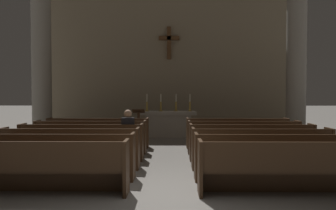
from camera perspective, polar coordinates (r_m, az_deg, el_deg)
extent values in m
plane|color=gray|center=(6.48, -0.77, -13.87)|extent=(80.00, 80.00, 0.00)
cube|color=#422B19|center=(6.80, -19.96, -9.55)|extent=(3.07, 0.40, 0.05)
cube|color=#422B19|center=(6.54, -20.69, -7.56)|extent=(3.07, 0.05, 0.50)
cube|color=#422B19|center=(7.01, -19.41, -11.07)|extent=(3.07, 0.04, 0.40)
cube|color=#422B19|center=(6.39, -6.60, -9.72)|extent=(0.06, 0.50, 0.95)
cube|color=#422B19|center=(7.77, -17.19, -8.05)|extent=(3.07, 0.40, 0.05)
cube|color=#422B19|center=(7.52, -17.74, -6.27)|extent=(3.07, 0.05, 0.50)
cube|color=#422B19|center=(7.98, -16.77, -9.42)|extent=(3.07, 0.04, 0.40)
cube|color=#422B19|center=(7.42, -5.55, -8.06)|extent=(0.06, 0.50, 0.95)
cube|color=#422B19|center=(8.77, -15.05, -6.87)|extent=(3.07, 0.40, 0.05)
cube|color=#422B19|center=(8.52, -15.48, -5.27)|extent=(3.07, 0.05, 0.50)
cube|color=#422B19|center=(8.98, -14.72, -8.12)|extent=(3.07, 0.04, 0.40)
cube|color=#422B19|center=(8.46, -4.77, -6.80)|extent=(0.06, 0.50, 0.95)
cube|color=#422B19|center=(9.29, -24.47, -6.18)|extent=(0.06, 0.50, 0.95)
cube|color=#422B19|center=(9.78, -13.36, -5.93)|extent=(3.07, 0.40, 0.05)
cube|color=#422B19|center=(9.53, -13.71, -4.48)|extent=(3.07, 0.05, 0.50)
cube|color=#422B19|center=(9.99, -13.10, -7.07)|extent=(3.07, 0.04, 0.40)
cube|color=#422B19|center=(9.50, -4.16, -5.82)|extent=(0.06, 0.50, 0.95)
cube|color=#422B19|center=(10.25, -21.95, -5.38)|extent=(0.06, 0.50, 0.95)
cube|color=#422B19|center=(10.80, -12.00, -5.16)|extent=(3.07, 0.40, 0.05)
cube|color=#422B19|center=(10.55, -12.28, -3.83)|extent=(3.07, 0.05, 0.50)
cube|color=#422B19|center=(11.00, -11.78, -6.21)|extent=(3.07, 0.04, 0.40)
cube|color=#422B19|center=(10.54, -3.67, -5.03)|extent=(0.06, 0.50, 0.95)
cube|color=#422B19|center=(11.22, -19.87, -4.71)|extent=(0.06, 0.50, 0.95)
cube|color=#422B19|center=(11.82, -10.87, -4.53)|extent=(3.07, 0.40, 0.05)
cube|color=#422B19|center=(11.57, -11.10, -3.30)|extent=(3.07, 0.05, 0.50)
cube|color=#422B19|center=(12.02, -10.69, -5.49)|extent=(3.07, 0.04, 0.40)
cube|color=#422B19|center=(11.58, -3.27, -4.38)|extent=(0.06, 0.50, 0.95)
cube|color=#422B19|center=(12.21, -18.12, -4.15)|extent=(0.06, 0.50, 0.95)
cube|color=#422B19|center=(6.69, 18.74, -9.72)|extent=(3.07, 0.40, 0.05)
cube|color=#422B19|center=(6.43, 19.39, -7.71)|extent=(3.07, 0.05, 0.50)
cube|color=#422B19|center=(6.91, 18.24, -11.25)|extent=(3.07, 0.04, 0.40)
cube|color=#422B19|center=(6.36, 5.07, -9.77)|extent=(0.06, 0.50, 0.95)
cube|color=#422B19|center=(7.68, 16.28, -8.16)|extent=(3.07, 0.40, 0.05)
cube|color=#422B19|center=(7.42, 16.77, -6.37)|extent=(3.07, 0.05, 0.50)
cube|color=#422B19|center=(7.89, 15.90, -9.54)|extent=(3.07, 0.04, 0.40)
cube|color=#422B19|center=(7.39, 4.44, -8.09)|extent=(0.06, 0.50, 0.95)
cube|color=#422B19|center=(8.69, 14.40, -6.95)|extent=(3.07, 0.40, 0.05)
cube|color=#422B19|center=(8.43, 14.78, -5.34)|extent=(3.07, 0.05, 0.50)
cube|color=#422B19|center=(8.90, 14.11, -8.20)|extent=(3.07, 0.04, 0.40)
cube|color=#422B19|center=(8.43, 3.97, -6.82)|extent=(0.06, 0.50, 0.95)
cube|color=#422B19|center=(9.16, 24.04, -6.29)|extent=(0.06, 0.50, 0.95)
cube|color=#422B19|center=(9.71, 12.91, -5.99)|extent=(3.07, 0.40, 0.05)
cube|color=#422B19|center=(9.45, 13.22, -4.53)|extent=(3.07, 0.05, 0.50)
cube|color=#422B19|center=(9.91, 12.68, -7.13)|extent=(3.07, 0.04, 0.40)
cube|color=#422B19|center=(9.47, 3.61, -5.83)|extent=(0.06, 0.50, 0.95)
cube|color=#422B19|center=(10.13, 21.67, -5.46)|extent=(0.06, 0.50, 0.95)
cube|color=#422B19|center=(10.73, 11.72, -5.21)|extent=(3.07, 0.40, 0.05)
cube|color=#422B19|center=(10.48, 11.97, -3.87)|extent=(3.07, 0.05, 0.50)
cube|color=#422B19|center=(10.94, 11.53, -6.26)|extent=(3.07, 0.04, 0.40)
cube|color=#422B19|center=(10.52, 3.32, -5.04)|extent=(0.06, 0.50, 0.95)
cube|color=#422B19|center=(11.11, 19.71, -4.78)|extent=(0.06, 0.50, 0.95)
cube|color=#422B19|center=(11.76, 10.74, -4.56)|extent=(3.07, 0.40, 0.05)
cube|color=#422B19|center=(11.51, 10.94, -3.33)|extent=(3.07, 0.05, 0.50)
cube|color=#422B19|center=(11.96, 10.58, -5.53)|extent=(3.07, 0.04, 0.40)
cube|color=#422B19|center=(11.57, 3.08, -4.39)|extent=(0.06, 0.50, 0.95)
cube|color=#422B19|center=(12.11, 18.08, -4.20)|extent=(0.06, 0.50, 0.95)
cube|color=#9E998E|center=(15.06, -19.14, -4.42)|extent=(1.05, 1.05, 0.20)
cylinder|color=#9E998E|center=(15.01, -19.26, 6.18)|extent=(0.75, 0.75, 5.76)
cube|color=#9E998E|center=(14.96, 19.38, -4.47)|extent=(1.05, 1.05, 0.20)
cylinder|color=#9E998E|center=(14.90, 19.51, 6.21)|extent=(0.75, 0.75, 5.76)
cube|color=#A8A399|center=(14.36, 0.06, -3.26)|extent=(1.76, 0.72, 0.88)
cube|color=#A8A399|center=(14.33, 0.06, -1.27)|extent=(2.20, 0.90, 0.12)
cube|color=silver|center=(14.32, 0.06, -1.01)|extent=(2.09, 0.86, 0.01)
cylinder|color=#B79338|center=(14.36, -3.33, -0.93)|extent=(0.16, 0.16, 0.02)
cylinder|color=#B79338|center=(14.35, -3.33, -0.23)|extent=(0.07, 0.07, 0.38)
cylinder|color=silver|center=(14.34, -3.34, 1.13)|extent=(0.04, 0.04, 0.31)
cylinder|color=#B79338|center=(14.33, -1.14, -0.94)|extent=(0.16, 0.16, 0.02)
cylinder|color=#B79338|center=(14.32, -1.14, -0.24)|extent=(0.07, 0.07, 0.38)
cylinder|color=silver|center=(14.31, -1.14, 1.13)|extent=(0.04, 0.04, 0.31)
cylinder|color=#B79338|center=(14.32, 1.26, -0.94)|extent=(0.16, 0.16, 0.02)
cylinder|color=#B79338|center=(14.31, 1.26, -0.24)|extent=(0.07, 0.07, 0.38)
cylinder|color=silver|center=(14.30, 1.26, 1.13)|extent=(0.04, 0.04, 0.31)
cylinder|color=#B79338|center=(14.34, 3.46, -0.94)|extent=(0.16, 0.16, 0.02)
cylinder|color=#B79338|center=(14.33, 3.46, -0.24)|extent=(0.07, 0.07, 0.38)
cylinder|color=silver|center=(14.32, 3.47, 1.13)|extent=(0.04, 0.04, 0.31)
cube|color=gray|center=(16.79, 0.16, 8.40)|extent=(11.08, 0.25, 7.25)
cube|color=brown|center=(16.63, 0.15, 9.73)|extent=(0.17, 0.17, 1.46)
cube|color=brown|center=(16.66, 0.15, 10.47)|extent=(0.93, 0.17, 0.17)
cylinder|color=#422B19|center=(13.28, -4.64, -5.53)|extent=(0.36, 0.36, 0.04)
cylinder|color=#422B19|center=(13.22, -4.64, -3.36)|extent=(0.10, 0.10, 1.05)
cube|color=#422B19|center=(13.18, -4.65, -0.96)|extent=(0.44, 0.31, 0.15)
cube|color=#26262B|center=(9.77, -6.11, -7.09)|extent=(0.24, 0.14, 0.45)
cube|color=#26262B|center=(9.60, -6.21, -5.53)|extent=(0.28, 0.36, 0.12)
cube|color=black|center=(9.43, -6.31, -3.64)|extent=(0.32, 0.20, 0.54)
sphere|color=tan|center=(9.40, -6.32, -1.34)|extent=(0.20, 0.20, 0.20)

